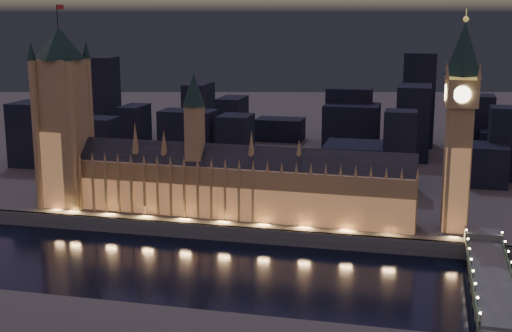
% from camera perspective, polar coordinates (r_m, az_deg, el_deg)
% --- Properties ---
extents(ground_plane, '(2000.00, 2000.00, 0.00)m').
position_cam_1_polar(ground_plane, '(338.55, -3.02, -8.19)').
color(ground_plane, black).
rests_on(ground_plane, ground).
extents(north_bank, '(2000.00, 960.00, 8.00)m').
position_cam_1_polar(north_bank, '(836.82, 7.13, 4.29)').
color(north_bank, '#3D3D3D').
rests_on(north_bank, ground).
extents(embankment_wall, '(2000.00, 2.50, 8.00)m').
position_cam_1_polar(embankment_wall, '(374.57, -1.25, -5.49)').
color(embankment_wall, '#3F4F54').
rests_on(embankment_wall, ground).
extents(palace_of_westminster, '(202.00, 26.49, 78.00)m').
position_cam_1_polar(palace_of_westminster, '(390.90, -2.21, -1.34)').
color(palace_of_westminster, '#9D805D').
rests_on(palace_of_westminster, north_bank).
extents(victoria_tower, '(31.68, 31.68, 114.11)m').
position_cam_1_polar(victoria_tower, '(420.94, -15.23, 4.49)').
color(victoria_tower, '#9D805D').
rests_on(victoria_tower, north_bank).
extents(elizabeth_tower, '(18.00, 18.00, 111.56)m').
position_cam_1_polar(elizabeth_tower, '(369.42, 16.04, 4.33)').
color(elizabeth_tower, '#9D805D').
rests_on(elizabeth_tower, north_bank).
extents(westminster_bridge, '(17.44, 113.00, 15.90)m').
position_cam_1_polar(westminster_bridge, '(322.15, 18.23, -8.76)').
color(westminster_bridge, '#3F4F54').
rests_on(westminster_bridge, ground).
extents(city_backdrop, '(483.77, 215.63, 77.55)m').
position_cam_1_polar(city_backdrop, '(559.18, 7.66, 3.15)').
color(city_backdrop, black).
rests_on(city_backdrop, north_bank).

